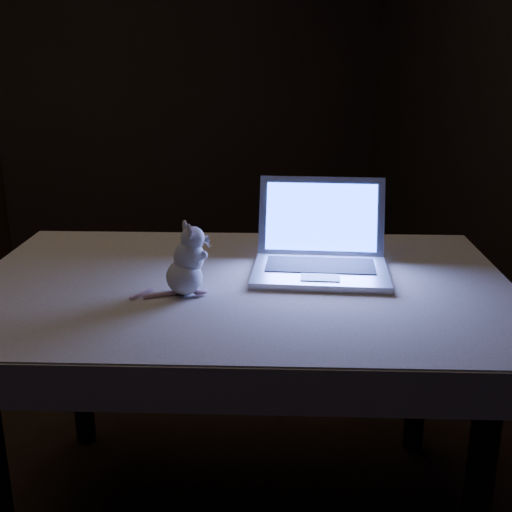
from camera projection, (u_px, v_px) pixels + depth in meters
name	position (u px, v px, depth m)	size (l,w,h in m)	color
floor	(131.00, 438.00, 2.50)	(5.00, 5.00, 0.00)	black
back_wall	(79.00, 73.00, 4.38)	(4.50, 0.04, 2.60)	black
table	(242.00, 402.00, 2.00)	(1.46, 0.94, 0.78)	black
tablecloth	(218.00, 310.00, 1.82)	(1.58, 1.06, 0.11)	beige
laptop	(321.00, 232.00, 1.88)	(0.40, 0.35, 0.27)	silver
plush_mouse	(184.00, 259.00, 1.75)	(0.15, 0.15, 0.20)	silver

